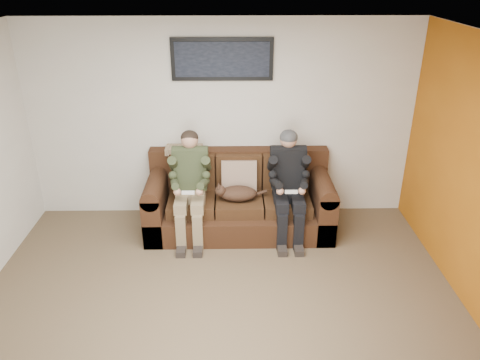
{
  "coord_description": "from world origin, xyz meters",
  "views": [
    {
      "loc": [
        0.14,
        -3.56,
        3.18
      ],
      "look_at": [
        0.22,
        1.2,
        0.95
      ],
      "focal_mm": 35.0,
      "sensor_mm": 36.0,
      "label": 1
    }
  ],
  "objects_px": {
    "sofa": "(239,200)",
    "person_right": "(289,179)",
    "person_left": "(190,180)",
    "cat": "(237,193)",
    "framed_poster": "(222,59)"
  },
  "relations": [
    {
      "from": "sofa",
      "to": "person_right",
      "type": "bearing_deg",
      "value": -18.0
    },
    {
      "from": "sofa",
      "to": "person_left",
      "type": "relative_size",
      "value": 1.77
    },
    {
      "from": "sofa",
      "to": "person_right",
      "type": "relative_size",
      "value": 1.76
    },
    {
      "from": "person_left",
      "to": "cat",
      "type": "bearing_deg",
      "value": -0.92
    },
    {
      "from": "person_left",
      "to": "framed_poster",
      "type": "height_order",
      "value": "framed_poster"
    },
    {
      "from": "person_right",
      "to": "framed_poster",
      "type": "xyz_separation_m",
      "value": [
        -0.8,
        0.58,
        1.34
      ]
    },
    {
      "from": "person_left",
      "to": "framed_poster",
      "type": "bearing_deg",
      "value": 55.07
    },
    {
      "from": "person_right",
      "to": "cat",
      "type": "height_order",
      "value": "person_right"
    },
    {
      "from": "person_right",
      "to": "framed_poster",
      "type": "distance_m",
      "value": 1.67
    },
    {
      "from": "person_left",
      "to": "framed_poster",
      "type": "xyz_separation_m",
      "value": [
        0.4,
        0.58,
        1.35
      ]
    },
    {
      "from": "cat",
      "to": "framed_poster",
      "type": "bearing_deg",
      "value": 105.74
    },
    {
      "from": "person_right",
      "to": "framed_poster",
      "type": "bearing_deg",
      "value": 144.27
    },
    {
      "from": "cat",
      "to": "framed_poster",
      "type": "distance_m",
      "value": 1.65
    },
    {
      "from": "person_right",
      "to": "cat",
      "type": "bearing_deg",
      "value": -179.14
    },
    {
      "from": "sofa",
      "to": "person_left",
      "type": "distance_m",
      "value": 0.75
    }
  ]
}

